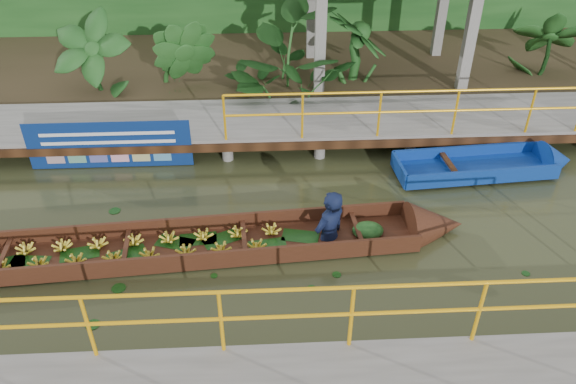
{
  "coord_description": "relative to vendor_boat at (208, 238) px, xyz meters",
  "views": [
    {
      "loc": [
        -0.23,
        -7.82,
        6.34
      ],
      "look_at": [
        0.2,
        0.5,
        0.6
      ],
      "focal_mm": 35.0,
      "sensor_mm": 36.0,
      "label": 1
    }
  ],
  "objects": [
    {
      "name": "tropical_plants",
      "position": [
        3.17,
        5.64,
        1.08
      ],
      "size": [
        14.45,
        1.45,
        1.81
      ],
      "color": "#144015",
      "rests_on": "ground"
    },
    {
      "name": "far_dock",
      "position": [
        1.23,
        3.76,
        0.2
      ],
      "size": [
        16.0,
        2.06,
        1.66
      ],
      "color": "slate",
      "rests_on": "ground"
    },
    {
      "name": "ground",
      "position": [
        1.21,
        0.34,
        -0.28
      ],
      "size": [
        80.0,
        80.0,
        0.0
      ],
      "primitive_type": "plane",
      "color": "#2D341A",
      "rests_on": "ground"
    },
    {
      "name": "moored_blue_boat",
      "position": [
        6.24,
        2.25,
        -0.12
      ],
      "size": [
        3.84,
        1.28,
        0.9
      ],
      "rotation": [
        0.0,
        0.0,
        0.08
      ],
      "color": "navy",
      "rests_on": "ground"
    },
    {
      "name": "land_strip",
      "position": [
        1.21,
        7.84,
        -0.05
      ],
      "size": [
        30.0,
        8.0,
        0.45
      ],
      "primitive_type": "cube",
      "color": "#312818",
      "rests_on": "ground"
    },
    {
      "name": "blue_banner",
      "position": [
        -2.2,
        2.81,
        0.28
      ],
      "size": [
        3.38,
        0.04,
        1.06
      ],
      "color": "navy",
      "rests_on": "ground"
    },
    {
      "name": "vendor_boat",
      "position": [
        0.0,
        0.0,
        0.0
      ],
      "size": [
        9.88,
        1.68,
        2.3
      ],
      "rotation": [
        0.0,
        0.0,
        0.07
      ],
      "color": "#391C0F",
      "rests_on": "ground"
    }
  ]
}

